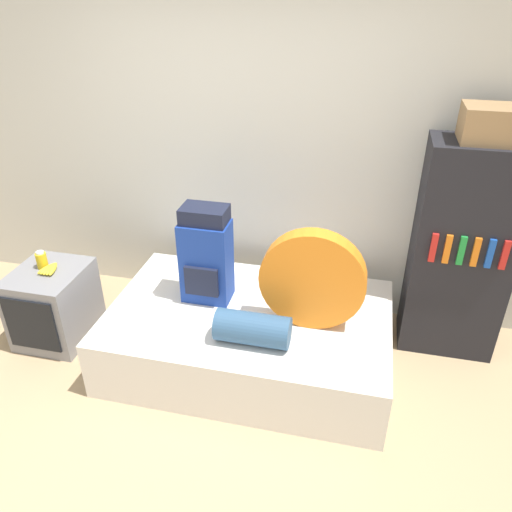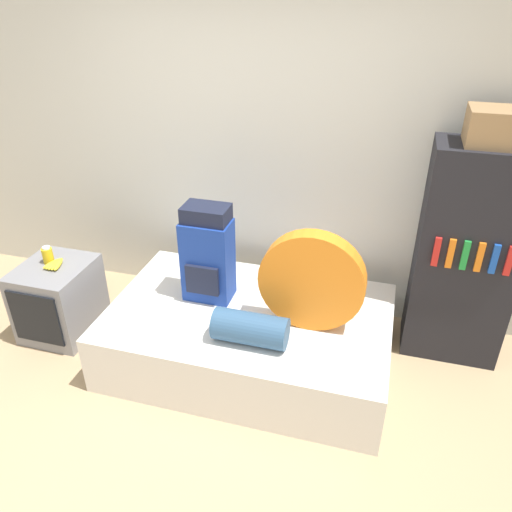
# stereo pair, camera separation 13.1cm
# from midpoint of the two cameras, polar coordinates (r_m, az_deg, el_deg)

# --- Properties ---
(ground_plane) EXTENTS (16.00, 16.00, 0.00)m
(ground_plane) POSITION_cam_midpoint_polar(r_m,az_deg,el_deg) (3.26, -7.91, -20.68)
(ground_plane) COLOR tan
(wall_back) EXTENTS (8.00, 0.05, 2.60)m
(wall_back) POSITION_cam_midpoint_polar(r_m,az_deg,el_deg) (3.90, 0.73, 11.82)
(wall_back) COLOR silver
(wall_back) RESTS_ON ground_plane
(bed) EXTENTS (1.95, 1.24, 0.44)m
(bed) POSITION_cam_midpoint_polar(r_m,az_deg,el_deg) (3.64, 0.27, -9.08)
(bed) COLOR silver
(bed) RESTS_ON ground_plane
(backpack) EXTENTS (0.34, 0.26, 0.71)m
(backpack) POSITION_cam_midpoint_polar(r_m,az_deg,el_deg) (3.49, -4.49, 0.12)
(backpack) COLOR navy
(backpack) RESTS_ON bed
(tent_bag) EXTENTS (0.69, 0.13, 0.69)m
(tent_bag) POSITION_cam_midpoint_polar(r_m,az_deg,el_deg) (3.22, 7.56, -2.87)
(tent_bag) COLOR orange
(tent_bag) RESTS_ON bed
(sleeping_roll) EXTENTS (0.48, 0.21, 0.21)m
(sleeping_roll) POSITION_cam_midpoint_polar(r_m,az_deg,el_deg) (3.18, 0.53, -8.30)
(sleeping_roll) COLOR #33567A
(sleeping_roll) RESTS_ON bed
(television) EXTENTS (0.50, 0.57, 0.59)m
(television) POSITION_cam_midpoint_polar(r_m,az_deg,el_deg) (4.14, -20.75, -4.64)
(television) COLOR gray
(television) RESTS_ON ground_plane
(canister) EXTENTS (0.08, 0.08, 0.14)m
(canister) POSITION_cam_midpoint_polar(r_m,az_deg,el_deg) (4.03, -21.86, 0.08)
(canister) COLOR gold
(canister) RESTS_ON television
(banana_bunch) EXTENTS (0.14, 0.18, 0.04)m
(banana_bunch) POSITION_cam_midpoint_polar(r_m,az_deg,el_deg) (3.98, -21.06, -0.86)
(banana_bunch) COLOR yellow
(banana_bunch) RESTS_ON television
(bookshelf) EXTENTS (0.66, 0.43, 1.58)m
(bookshelf) POSITION_cam_midpoint_polar(r_m,az_deg,el_deg) (3.76, 23.78, -0.05)
(bookshelf) COLOR black
(bookshelf) RESTS_ON ground_plane
(cardboard_box) EXTENTS (0.44, 0.30, 0.22)m
(cardboard_box) POSITION_cam_midpoint_polar(r_m,az_deg,el_deg) (3.45, 27.57, 12.88)
(cardboard_box) COLOR #99754C
(cardboard_box) RESTS_ON bookshelf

